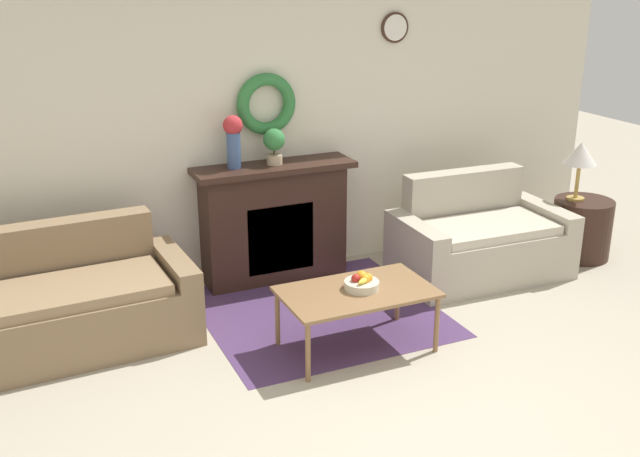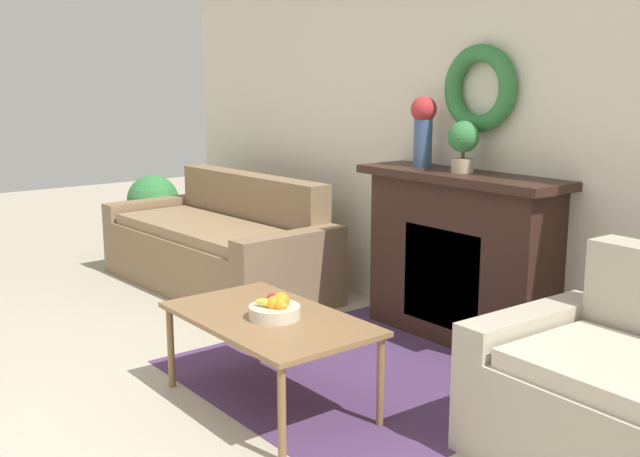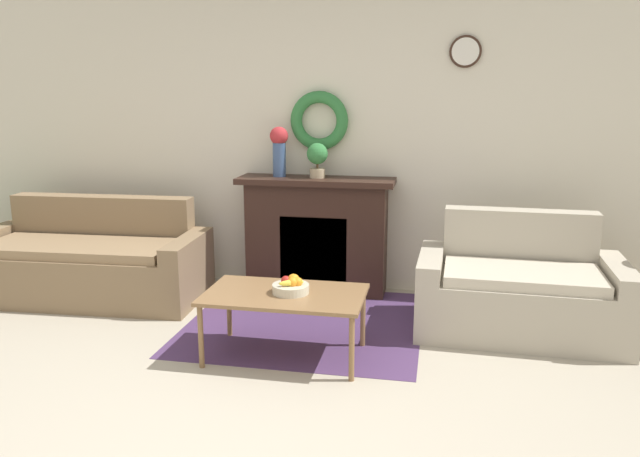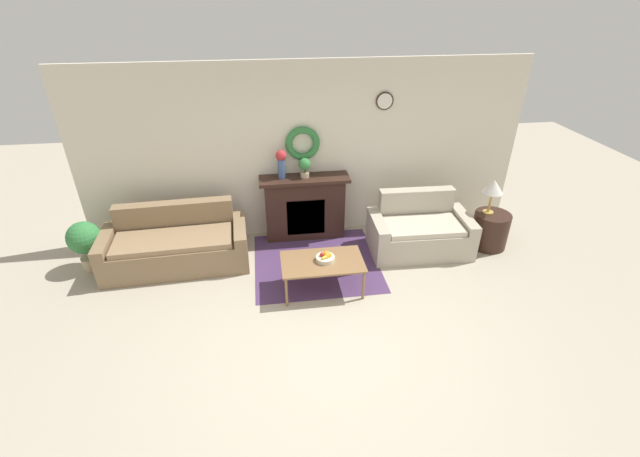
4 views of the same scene
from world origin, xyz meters
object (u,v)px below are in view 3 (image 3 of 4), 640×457
at_px(vase_on_mantel_left, 279,147).
at_px(coffee_table, 285,298).
at_px(loveseat_right, 519,292).
at_px(potted_plant_on_mantel, 317,157).
at_px(fireplace, 317,234).
at_px(fruit_bowl, 291,286).
at_px(couch_left, 89,263).

bearing_deg(vase_on_mantel_left, coffee_table, -74.28).
bearing_deg(loveseat_right, potted_plant_on_mantel, 160.97).
relative_size(fireplace, fruit_bowl, 5.54).
relative_size(loveseat_right, potted_plant_on_mantel, 5.02).
xyz_separation_m(fireplace, coffee_table, (0.07, -1.44, -0.11)).
distance_m(fireplace, vase_on_mantel_left, 0.84).
xyz_separation_m(fruit_bowl, vase_on_mantel_left, (-0.45, 1.44, 0.79)).
distance_m(coffee_table, potted_plant_on_mantel, 1.64).
xyz_separation_m(couch_left, coffee_table, (2.00, -0.91, 0.11)).
bearing_deg(vase_on_mantel_left, loveseat_right, -18.02).
height_order(coffee_table, potted_plant_on_mantel, potted_plant_on_mantel).
distance_m(fruit_bowl, potted_plant_on_mantel, 1.59).
height_order(fruit_bowl, potted_plant_on_mantel, potted_plant_on_mantel).
xyz_separation_m(fireplace, loveseat_right, (1.68, -0.65, -0.22)).
xyz_separation_m(loveseat_right, potted_plant_on_mantel, (-1.67, 0.64, 0.91)).
bearing_deg(fireplace, couch_left, -164.49).
relative_size(loveseat_right, coffee_table, 1.41).
bearing_deg(fireplace, vase_on_mantel_left, 179.05).
relative_size(fireplace, vase_on_mantel_left, 3.14).
bearing_deg(potted_plant_on_mantel, vase_on_mantel_left, 176.69).
height_order(loveseat_right, coffee_table, loveseat_right).
bearing_deg(vase_on_mantel_left, potted_plant_on_mantel, -3.31).
height_order(fireplace, fruit_bowl, fireplace).
distance_m(fruit_bowl, vase_on_mantel_left, 1.70).
distance_m(coffee_table, fruit_bowl, 0.10).
xyz_separation_m(fireplace, couch_left, (-1.93, -0.54, -0.22)).
relative_size(fireplace, potted_plant_on_mantel, 4.55).
bearing_deg(couch_left, potted_plant_on_mantel, 12.44).
bearing_deg(couch_left, coffee_table, -26.98).
bearing_deg(coffee_table, fruit_bowl, 10.90).
distance_m(fireplace, coffee_table, 1.45).
relative_size(loveseat_right, fruit_bowl, 6.12).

